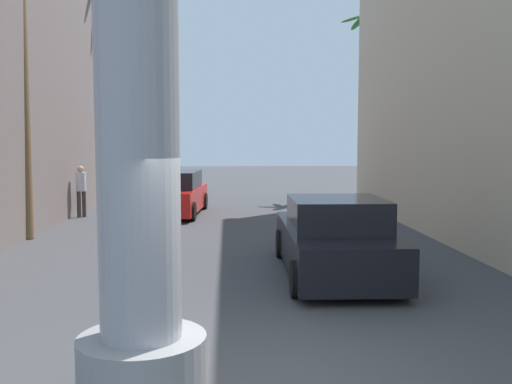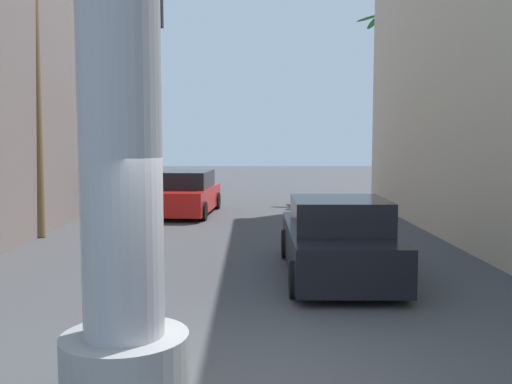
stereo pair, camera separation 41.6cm
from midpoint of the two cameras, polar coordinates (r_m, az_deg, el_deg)
name	(u,v)px [view 2 (the right image)]	position (r m, az deg, el deg)	size (l,w,h in m)	color
ground_plane	(254,235)	(16.11, 0.56, -4.32)	(84.58, 84.58, 0.00)	#424244
traffic_light_mast	(8,68)	(11.27, -22.57, 11.40)	(5.08, 0.32, 5.58)	#333333
car_lead	(337,241)	(11.37, 9.12, -4.82)	(2.08, 4.79, 1.56)	black
car_far	(187,194)	(20.65, -6.34, -0.18)	(2.23, 4.81, 1.56)	black
palm_tree_far_right	(383,86)	(27.17, 13.03, 10.31)	(2.43, 2.33, 8.47)	brown
palm_tree_far_left	(105,69)	(25.23, -14.40, 11.82)	(3.36, 2.99, 9.14)	brown
palm_tree_mid_left	(30,19)	(17.13, -21.04, 15.86)	(2.82, 2.60, 9.39)	brown
pedestrian_far_left	(95,187)	(20.68, -15.29, 0.52)	(0.48, 0.48, 1.78)	#3F3833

